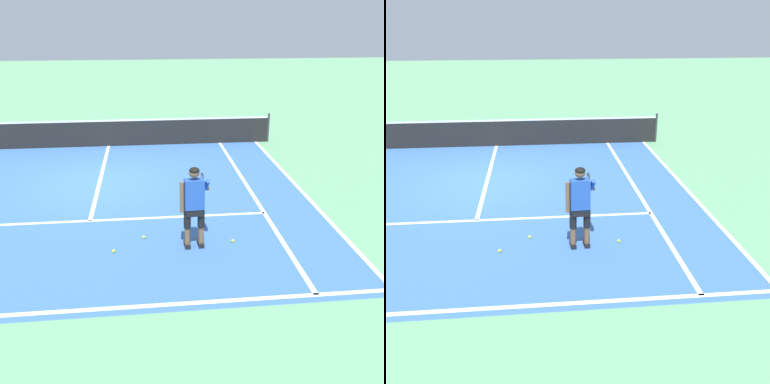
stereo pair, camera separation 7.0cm
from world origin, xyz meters
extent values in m
plane|color=#609E70|center=(0.00, 0.00, 0.00)|extent=(80.00, 80.00, 0.00)
cube|color=#3866A8|center=(0.00, -1.05, 0.00)|extent=(10.98, 10.18, 0.00)
cube|color=white|center=(0.00, -5.95, 0.00)|extent=(10.98, 0.10, 0.01)
cube|color=white|center=(0.00, -2.56, 0.00)|extent=(8.23, 0.10, 0.01)
cube|color=white|center=(0.00, 0.64, 0.00)|extent=(0.10, 6.40, 0.01)
cube|color=white|center=(4.12, -1.05, 0.00)|extent=(0.10, 9.78, 0.01)
cube|color=white|center=(5.49, -1.05, 0.00)|extent=(0.10, 9.78, 0.01)
cylinder|color=#333338|center=(5.94, 3.84, 0.54)|extent=(0.08, 0.08, 1.07)
cube|color=black|center=(0.00, 3.84, 0.46)|extent=(11.84, 0.02, 0.91)
cube|color=white|center=(0.00, 3.84, 0.94)|extent=(11.84, 0.03, 0.06)
cube|color=black|center=(2.11, -4.02, 0.04)|extent=(0.12, 0.29, 0.09)
cube|color=black|center=(2.39, -4.01, 0.04)|extent=(0.12, 0.29, 0.09)
cylinder|color=brown|center=(2.11, -4.06, 0.27)|extent=(0.11, 0.11, 0.36)
cylinder|color=black|center=(2.11, -4.06, 0.66)|extent=(0.14, 0.14, 0.41)
cylinder|color=brown|center=(2.39, -4.05, 0.27)|extent=(0.11, 0.11, 0.36)
cylinder|color=black|center=(2.39, -4.05, 0.66)|extent=(0.14, 0.14, 0.41)
cube|color=black|center=(2.25, -4.05, 0.82)|extent=(0.35, 0.22, 0.20)
cube|color=#234CAD|center=(2.25, -4.05, 1.16)|extent=(0.39, 0.24, 0.60)
cylinder|color=brown|center=(2.01, -4.07, 1.11)|extent=(0.09, 0.09, 0.62)
cylinder|color=#234CAD|center=(2.51, -3.95, 1.31)|extent=(0.10, 0.27, 0.29)
cylinder|color=brown|center=(2.54, -3.74, 1.17)|extent=(0.10, 0.29, 0.14)
sphere|color=brown|center=(2.25, -4.04, 1.60)|extent=(0.21, 0.21, 0.21)
ellipsoid|color=black|center=(2.25, -4.06, 1.66)|extent=(0.21, 0.21, 0.12)
cylinder|color=#232326|center=(2.54, -3.52, 1.14)|extent=(0.04, 0.20, 0.03)
cylinder|color=black|center=(2.53, -3.37, 1.14)|extent=(0.03, 0.10, 0.02)
torus|color=black|center=(2.52, -3.18, 1.14)|extent=(0.04, 0.30, 0.30)
cylinder|color=silver|center=(2.52, -3.18, 1.14)|extent=(0.02, 0.25, 0.25)
sphere|color=#CCE02D|center=(3.07, -3.94, 0.03)|extent=(0.07, 0.07, 0.07)
sphere|color=#CCE02D|center=(0.63, -4.11, 0.03)|extent=(0.07, 0.07, 0.07)
sphere|color=#CCE02D|center=(1.23, -3.57, 0.03)|extent=(0.07, 0.07, 0.07)
camera|label=1|loc=(1.34, -11.93, 4.35)|focal=41.09mm
camera|label=2|loc=(1.41, -11.93, 4.35)|focal=41.09mm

